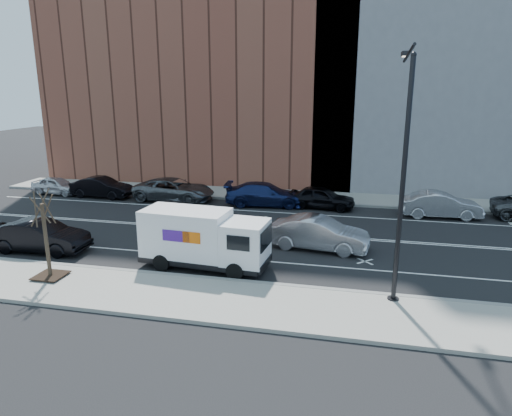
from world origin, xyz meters
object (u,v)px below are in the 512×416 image
at_px(far_parked_a, 57,186).
at_px(far_parked_b, 102,187).
at_px(driving_sedan, 319,233).
at_px(fedex_van, 203,238).

relative_size(far_parked_a, far_parked_b, 0.86).
relative_size(far_parked_a, driving_sedan, 0.79).
relative_size(far_parked_b, driving_sedan, 0.92).
relative_size(fedex_van, far_parked_a, 1.51).
height_order(far_parked_b, driving_sedan, driving_sedan).
bearing_deg(far_parked_b, driving_sedan, -112.52).
distance_m(far_parked_a, far_parked_b, 3.87).
xyz_separation_m(fedex_van, far_parked_b, (-11.80, 11.31, -0.64)).
bearing_deg(far_parked_a, far_parked_b, -88.16).
height_order(fedex_van, driving_sedan, fedex_van).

